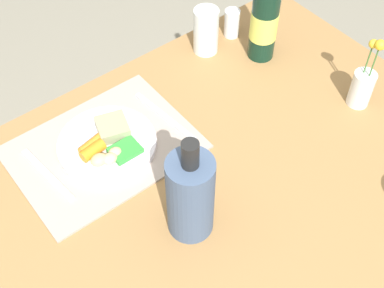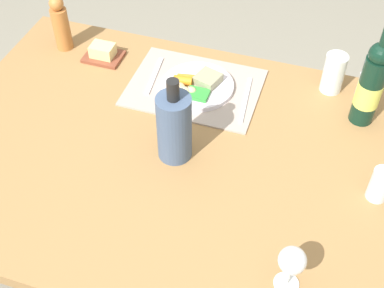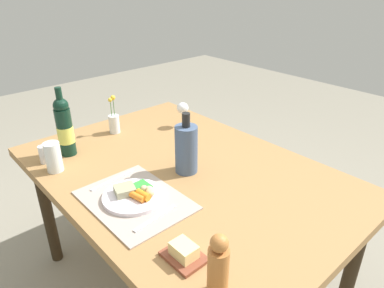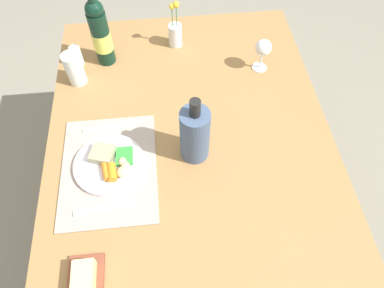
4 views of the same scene
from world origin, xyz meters
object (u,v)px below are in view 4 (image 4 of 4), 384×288
at_px(dinner_plate, 110,163).
at_px(butter_dish, 85,277).
at_px(flower_vase, 175,33).
at_px(salt_shaker, 77,56).
at_px(wine_bottle, 100,33).
at_px(fork, 113,126).
at_px(cooler_bottle, 195,134).
at_px(water_tumbler, 75,70).
at_px(wine_glass, 263,49).
at_px(dining_table, 192,159).
at_px(knife, 104,208).

bearing_deg(dinner_plate, butter_dish, -9.42).
bearing_deg(flower_vase, salt_shaker, -79.40).
distance_m(dinner_plate, flower_vase, 0.65).
height_order(dinner_plate, wine_bottle, wine_bottle).
xyz_separation_m(fork, cooler_bottle, (0.14, 0.28, 0.10)).
bearing_deg(salt_shaker, water_tumbler, 3.20).
bearing_deg(wine_glass, butter_dish, -40.49).
bearing_deg(dining_table, wine_glass, 139.19).
relative_size(wine_glass, butter_dish, 1.07).
bearing_deg(flower_vase, dining_table, 1.42).
xyz_separation_m(fork, salt_shaker, (-0.35, -0.15, 0.03)).
relative_size(dining_table, fork, 6.77).
distance_m(dining_table, water_tumbler, 0.57).
height_order(dining_table, wine_glass, wine_glass).
height_order(dining_table, cooler_bottle, cooler_bottle).
height_order(water_tumbler, flower_vase, flower_vase).
distance_m(wine_bottle, wine_glass, 0.64).
bearing_deg(water_tumbler, butter_dish, 5.71).
distance_m(dinner_plate, wine_glass, 0.73).
bearing_deg(wine_bottle, butter_dish, -2.18).
xyz_separation_m(dining_table, butter_dish, (0.40, -0.34, 0.09)).
relative_size(dining_table, flower_vase, 7.08).
distance_m(fork, knife, 0.32).
bearing_deg(dining_table, fork, -114.01).
bearing_deg(wine_glass, water_tumbler, -90.14).
bearing_deg(fork, salt_shaker, -162.60).
relative_size(wine_bottle, flower_vase, 1.59).
distance_m(fork, wine_bottle, 0.38).
height_order(fork, water_tumbler, water_tumbler).
distance_m(fork, flower_vase, 0.50).
distance_m(wine_bottle, water_tumbler, 0.18).
relative_size(salt_shaker, flower_vase, 0.40).
bearing_deg(dining_table, wine_bottle, -147.33).
bearing_deg(water_tumbler, flower_vase, 113.74).
xyz_separation_m(dining_table, cooler_bottle, (0.02, 0.01, 0.18)).
bearing_deg(cooler_bottle, dinner_plate, -84.91).
bearing_deg(cooler_bottle, dining_table, -155.54).
bearing_deg(fork, dinner_plate, -7.78).
bearing_deg(dinner_plate, wine_bottle, -177.12).
distance_m(cooler_bottle, flower_vase, 0.57).
height_order(salt_shaker, butter_dish, salt_shaker).
bearing_deg(dinner_plate, water_tumbler, -161.61).
relative_size(cooler_bottle, wine_glass, 1.95).
bearing_deg(wine_glass, flower_vase, -118.44).
distance_m(cooler_bottle, wine_glass, 0.50).
relative_size(knife, water_tumbler, 1.44).
bearing_deg(butter_dish, wine_glass, 139.51).
bearing_deg(cooler_bottle, wine_bottle, -147.59).
height_order(dinner_plate, cooler_bottle, cooler_bottle).
xyz_separation_m(wine_bottle, flower_vase, (-0.07, 0.29, -0.08)).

